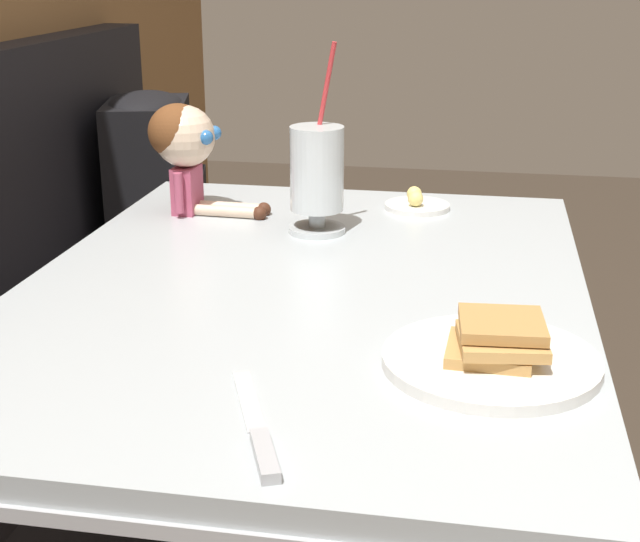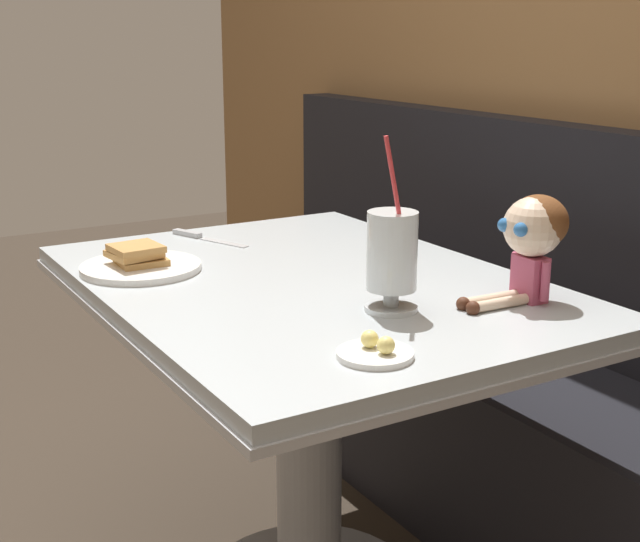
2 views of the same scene
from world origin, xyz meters
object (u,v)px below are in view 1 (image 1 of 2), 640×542
(butter_saucer, at_px, (417,204))
(seated_doll, at_px, (185,142))
(toast_plate, at_px, (493,354))
(butter_knife, at_px, (260,439))
(backpack, at_px, (152,168))
(milkshake_glass, at_px, (317,174))

(butter_saucer, relative_size, seated_doll, 0.55)
(toast_plate, height_order, butter_knife, toast_plate)
(seated_doll, bearing_deg, toast_plate, -135.93)
(toast_plate, xyz_separation_m, backpack, (1.24, 0.87, -0.10))
(butter_saucer, bearing_deg, backpack, 51.86)
(butter_saucer, bearing_deg, seated_doll, 103.43)
(butter_saucer, bearing_deg, butter_knife, 174.82)
(seated_doll, bearing_deg, backpack, 25.62)
(toast_plate, relative_size, butter_saucer, 2.08)
(milkshake_glass, bearing_deg, toast_plate, -148.82)
(milkshake_glass, relative_size, butter_saucer, 2.62)
(seated_doll, bearing_deg, butter_saucer, -76.57)
(milkshake_glass, xyz_separation_m, butter_saucer, (0.18, -0.15, -0.09))
(butter_saucer, distance_m, seated_doll, 0.44)
(milkshake_glass, bearing_deg, backpack, 37.47)
(butter_saucer, xyz_separation_m, backpack, (0.57, 0.73, -0.09))
(milkshake_glass, relative_size, backpack, 0.78)
(backpack, bearing_deg, milkshake_glass, -142.53)
(backpack, bearing_deg, seated_doll, -154.38)
(seated_doll, bearing_deg, milkshake_glass, -107.60)
(toast_plate, xyz_separation_m, butter_saucer, (0.66, 0.14, -0.01))
(toast_plate, relative_size, milkshake_glass, 0.79)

